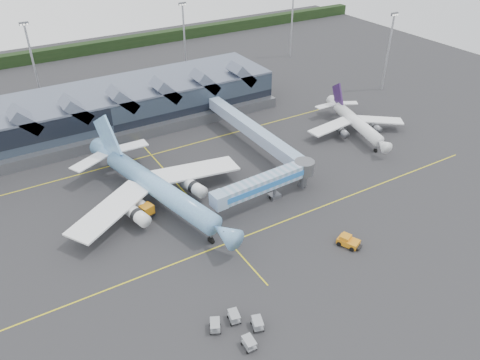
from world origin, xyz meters
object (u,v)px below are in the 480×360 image
main_airliner (155,186)px  fuel_truck (136,203)px  pushback_tug (348,241)px  jet_bridge (271,181)px  regional_jet (355,121)px

main_airliner → fuel_truck: size_ratio=4.91×
fuel_truck → pushback_tug: fuel_truck is taller
jet_bridge → fuel_truck: jet_bridge is taller
main_airliner → jet_bridge: (19.85, -10.16, 0.14)m
pushback_tug → main_airliner: bearing=105.9°
regional_jet → main_airliner: bearing=-162.4°
regional_jet → fuel_truck: size_ratio=3.13×
regional_jet → jet_bridge: (-34.20, -13.40, 1.23)m
jet_bridge → fuel_truck: (-23.96, 10.18, -2.61)m
main_airliner → pushback_tug: main_airliner is taller
regional_jet → fuel_truck: (-58.16, -3.22, -1.38)m
regional_jet → jet_bridge: size_ratio=1.17×
main_airliner → fuel_truck: main_airliner is taller
main_airliner → pushback_tug: (23.50, -28.45, -3.33)m
fuel_truck → pushback_tug: 39.67m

